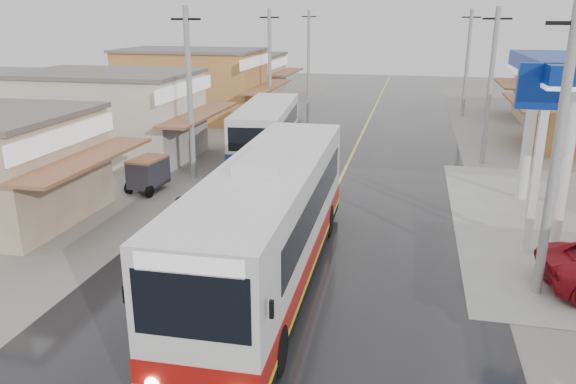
% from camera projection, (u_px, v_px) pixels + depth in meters
% --- Properties ---
extents(ground, '(120.00, 120.00, 0.00)m').
position_uv_depth(ground, '(297.00, 269.00, 17.52)').
color(ground, slate).
rests_on(ground, ground).
extents(road, '(12.00, 90.00, 0.02)m').
position_uv_depth(road, '(351.00, 156.00, 31.47)').
color(road, black).
rests_on(road, ground).
extents(centre_line, '(0.15, 90.00, 0.01)m').
position_uv_depth(centre_line, '(351.00, 156.00, 31.46)').
color(centre_line, '#D8CC4C').
rests_on(centre_line, road).
extents(shopfronts_left, '(11.00, 44.00, 5.20)m').
position_uv_depth(shopfronts_left, '(160.00, 135.00, 36.97)').
color(shopfronts_left, '#9D866C').
rests_on(shopfronts_left, ground).
extents(utility_poles_left, '(1.60, 50.00, 8.00)m').
position_uv_depth(utility_poles_left, '(237.00, 146.00, 33.86)').
color(utility_poles_left, gray).
rests_on(utility_poles_left, ground).
extents(utility_poles_right, '(1.60, 36.00, 8.00)m').
position_uv_depth(utility_poles_right, '(482.00, 163.00, 30.01)').
color(utility_poles_right, gray).
rests_on(utility_poles_right, ground).
extents(coach_bus, '(3.02, 12.61, 3.92)m').
position_uv_depth(coach_bus, '(270.00, 221.00, 16.21)').
color(coach_bus, silver).
rests_on(coach_bus, road).
extents(second_bus, '(3.36, 9.36, 3.04)m').
position_uv_depth(second_bus, '(267.00, 131.00, 30.01)').
color(second_bus, silver).
rests_on(second_bus, road).
extents(cyclist, '(1.05, 2.19, 2.27)m').
position_uv_depth(cyclist, '(262.00, 169.00, 26.02)').
color(cyclist, black).
rests_on(cyclist, ground).
extents(tricycle_near, '(1.52, 2.13, 1.53)m').
position_uv_depth(tricycle_near, '(148.00, 172.00, 25.03)').
color(tricycle_near, '#26262D').
rests_on(tricycle_near, ground).
extents(tyre_stack, '(0.91, 0.91, 0.47)m').
position_uv_depth(tyre_stack, '(187.00, 203.00, 22.93)').
color(tyre_stack, black).
rests_on(tyre_stack, ground).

